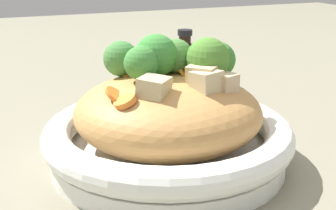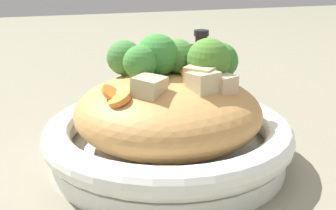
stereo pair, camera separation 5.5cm
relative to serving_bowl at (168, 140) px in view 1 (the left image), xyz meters
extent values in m
plane|color=gray|center=(0.00, 0.00, -0.03)|extent=(3.00, 3.00, 0.00)
cylinder|color=white|center=(0.00, 0.00, -0.02)|extent=(0.29, 0.29, 0.02)
torus|color=white|center=(0.00, 0.00, 0.01)|extent=(0.30, 0.30, 0.04)
ellipsoid|color=tan|center=(0.00, 0.00, 0.04)|extent=(0.23, 0.23, 0.09)
torus|color=#BA8A47|center=(-0.02, -0.04, 0.07)|extent=(0.06, 0.07, 0.03)
torus|color=#C58849|center=(-0.03, -0.01, 0.07)|extent=(0.08, 0.08, 0.02)
cone|color=#96C273|center=(0.03, 0.00, 0.08)|extent=(0.02, 0.02, 0.02)
sphere|color=#41883A|center=(0.03, 0.00, 0.10)|extent=(0.05, 0.05, 0.04)
cone|color=#A2BB71|center=(0.04, -0.05, 0.07)|extent=(0.03, 0.03, 0.02)
sphere|color=#46823F|center=(0.04, -0.05, 0.10)|extent=(0.06, 0.06, 0.04)
cone|color=#99C373|center=(0.01, -0.02, 0.08)|extent=(0.03, 0.03, 0.01)
sphere|color=#3D8939|center=(0.01, -0.02, 0.10)|extent=(0.07, 0.07, 0.05)
cone|color=#9FBC74|center=(-0.02, -0.02, 0.08)|extent=(0.02, 0.02, 0.01)
sphere|color=#4B823C|center=(-0.02, -0.02, 0.10)|extent=(0.06, 0.06, 0.04)
cone|color=#9AC371|center=(-0.07, 0.00, 0.07)|extent=(0.03, 0.03, 0.02)
sphere|color=#3D8031|center=(-0.07, 0.00, 0.10)|extent=(0.06, 0.06, 0.04)
cone|color=#9EB676|center=(-0.05, 0.01, 0.08)|extent=(0.03, 0.03, 0.01)
sphere|color=#4D8531|center=(-0.05, 0.01, 0.10)|extent=(0.07, 0.07, 0.05)
cylinder|color=orange|center=(0.07, 0.02, 0.07)|extent=(0.03, 0.03, 0.02)
cylinder|color=orange|center=(0.02, -0.01, 0.08)|extent=(0.04, 0.04, 0.02)
cylinder|color=orange|center=(0.01, -0.06, 0.08)|extent=(0.03, 0.03, 0.02)
cylinder|color=orange|center=(0.04, -0.05, 0.08)|extent=(0.03, 0.03, 0.02)
cylinder|color=orange|center=(0.07, 0.04, 0.07)|extent=(0.03, 0.03, 0.02)
cylinder|color=orange|center=(-0.03, -0.01, 0.08)|extent=(0.03, 0.03, 0.02)
cylinder|color=beige|center=(-0.03, -0.01, 0.08)|extent=(0.04, 0.04, 0.03)
torus|color=#315A27|center=(-0.03, -0.01, 0.08)|extent=(0.04, 0.05, 0.03)
cylinder|color=beige|center=(0.03, 0.01, 0.08)|extent=(0.04, 0.04, 0.02)
torus|color=#2D6328|center=(0.03, 0.01, 0.08)|extent=(0.05, 0.05, 0.02)
cube|color=#C7B88B|center=(0.03, 0.04, 0.08)|extent=(0.04, 0.04, 0.03)
cube|color=#CEB08C|center=(-0.05, 0.04, 0.08)|extent=(0.03, 0.03, 0.02)
cube|color=beige|center=(-0.03, 0.05, 0.08)|extent=(0.04, 0.04, 0.03)
cube|color=#D1BA88|center=(-0.03, 0.03, 0.08)|extent=(0.04, 0.04, 0.03)
cylinder|color=black|center=(-0.13, -0.23, 0.02)|extent=(0.05, 0.05, 0.10)
cylinder|color=black|center=(-0.13, -0.23, 0.08)|extent=(0.02, 0.02, 0.02)
cylinder|color=black|center=(-0.13, -0.23, 0.09)|extent=(0.03, 0.03, 0.01)
camera|label=1|loc=(0.21, 0.48, 0.22)|focal=49.57mm
camera|label=2|loc=(0.15, 0.50, 0.22)|focal=49.57mm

